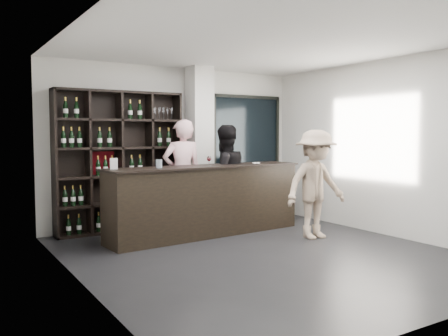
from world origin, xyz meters
TOP-DOWN VIEW (x-y plane):
  - floor at (0.00, 0.00)m, footprint 5.00×5.50m
  - wine_shelf at (-1.15, 2.57)m, footprint 2.20×0.35m
  - structural_column at (0.35, 2.47)m, footprint 0.40×0.40m
  - glass_panel at (1.55, 2.69)m, footprint 1.60×0.08m
  - tasting_counter at (-0.04, 1.52)m, footprint 3.50×0.72m
  - taster_pink at (-0.15, 2.19)m, footprint 0.77×0.58m
  - taster_black at (0.51, 1.85)m, footprint 0.90×0.71m
  - customer at (1.33, 0.40)m, footprint 1.15×0.69m
  - wine_glass at (-0.01, 1.49)m, footprint 0.09×0.09m
  - spit_cup at (-0.94, 1.40)m, footprint 0.11×0.11m
  - napkin_stack at (0.99, 1.57)m, footprint 0.13×0.13m
  - card_stand at (-1.61, 1.52)m, footprint 0.12×0.08m

SIDE VIEW (x-z plane):
  - floor at x=0.00m, z-range -0.01..0.00m
  - tasting_counter at x=-0.04m, z-range 0.00..1.16m
  - customer at x=1.33m, z-range 0.00..1.74m
  - taster_black at x=0.51m, z-range 0.00..1.83m
  - taster_pink at x=-0.15m, z-range 0.00..1.93m
  - napkin_stack at x=0.99m, z-range 1.15..1.17m
  - wine_shelf at x=-1.15m, z-range 0.00..2.40m
  - spit_cup at x=-0.94m, z-range 1.15..1.28m
  - card_stand at x=-1.61m, z-range 1.15..1.32m
  - wine_glass at x=-0.01m, z-range 1.15..1.33m
  - glass_panel at x=1.55m, z-range 0.35..2.45m
  - structural_column at x=0.35m, z-range 0.00..2.90m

